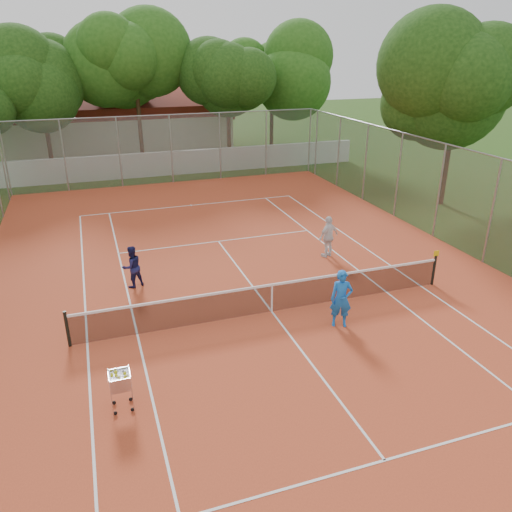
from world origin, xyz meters
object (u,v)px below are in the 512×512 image
object	(u,v)px
player_near	(341,299)
ball_hopper	(121,390)
clubhouse	(119,121)
player_far_left	(132,267)
tennis_net	(272,298)
player_far_right	(328,237)

from	to	relation	value
player_near	ball_hopper	bearing A→B (deg)	-142.73
clubhouse	player_far_left	distance (m)	25.90
player_far_left	clubhouse	bearing A→B (deg)	-116.69
tennis_net	ball_hopper	size ratio (longest dim) A/B	11.50
player_far_right	player_far_left	bearing A→B (deg)	-18.18
player_near	ball_hopper	size ratio (longest dim) A/B	1.69
tennis_net	player_far_right	xyz separation A→B (m)	(3.64, 3.45, 0.33)
player_far_left	player_near	bearing A→B (deg)	117.24
clubhouse	player_far_left	world-z (taller)	clubhouse
tennis_net	ball_hopper	xyz separation A→B (m)	(-4.78, -3.10, 0.03)
tennis_net	clubhouse	bearing A→B (deg)	93.95
player_near	player_far_left	xyz separation A→B (m)	(-5.47, 4.62, -0.14)
clubhouse	player_far_right	xyz separation A→B (m)	(5.64, -25.55, -1.36)
clubhouse	player_far_left	xyz separation A→B (m)	(-1.85, -25.79, -1.45)
player_far_left	player_far_right	xyz separation A→B (m)	(7.49, 0.25, 0.09)
player_far_left	player_far_right	size ratio (longest dim) A/B	0.89
player_near	player_far_left	size ratio (longest dim) A/B	1.19
player_far_right	ball_hopper	bearing A→B (deg)	17.84
clubhouse	ball_hopper	size ratio (longest dim) A/B	15.88
tennis_net	player_far_right	distance (m)	5.03
clubhouse	player_near	world-z (taller)	clubhouse
ball_hopper	player_far_left	bearing A→B (deg)	88.64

